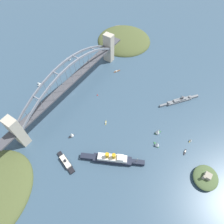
{
  "coord_description": "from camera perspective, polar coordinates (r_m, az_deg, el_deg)",
  "views": [
    {
      "loc": [
        142.96,
        175.11,
        249.81
      ],
      "look_at": [
        0.0,
        79.79,
        8.0
      ],
      "focal_mm": 30.6,
      "sensor_mm": 36.0,
      "label": 1
    }
  ],
  "objects": [
    {
      "name": "ground_plane",
      "position": [
        336.9,
        -11.41,
        5.36
      ],
      "size": [
        1400.0,
        1400.0,
        0.0
      ],
      "primitive_type": "plane",
      "color": "#385166"
    },
    {
      "name": "harbor_arch_bridge",
      "position": [
        315.23,
        -12.31,
        8.92
      ],
      "size": [
        277.17,
        17.13,
        66.69
      ],
      "color": "#BCB29E",
      "rests_on": "ground"
    },
    {
      "name": "headland_west_shore",
      "position": [
        448.54,
        3.48,
        20.66
      ],
      "size": [
        113.94,
        114.56,
        26.79
      ],
      "color": "#4C562D",
      "rests_on": "ground"
    },
    {
      "name": "ocean_liner",
      "position": [
        262.63,
        0.01,
        -13.82
      ],
      "size": [
        44.98,
        80.06,
        19.93
      ],
      "color": "#1E2333",
      "rests_on": "ground"
    },
    {
      "name": "naval_cruiser",
      "position": [
        336.44,
        19.53,
        3.26
      ],
      "size": [
        58.27,
        46.69,
        16.56
      ],
      "color": "slate",
      "rests_on": "ground"
    },
    {
      "name": "harbor_ferry_steamer",
      "position": [
        271.62,
        -13.66,
        -14.33
      ],
      "size": [
        16.82,
        36.8,
        7.9
      ],
      "color": "black",
      "rests_on": "ground"
    },
    {
      "name": "fort_island_mid_harbor",
      "position": [
        282.06,
        26.18,
        -17.16
      ],
      "size": [
        34.34,
        31.37,
        14.59
      ],
      "color": "#4C6038",
      "rests_on": "ground"
    },
    {
      "name": "seaplane_taxiing_near_bridge",
      "position": [
        365.62,
        -20.75,
        7.72
      ],
      "size": [
        7.96,
        9.57,
        4.94
      ],
      "color": "#B7B7B2",
      "rests_on": "ground"
    },
    {
      "name": "seaplane_second_in_formation",
      "position": [
        402.44,
        -12.74,
        15.2
      ],
      "size": [
        7.71,
        9.52,
        5.06
      ],
      "color": "#B7B7B2",
      "rests_on": "ground"
    },
    {
      "name": "small_boat_0",
      "position": [
        289.12,
        13.54,
        -5.66
      ],
      "size": [
        10.38,
        8.21,
        11.28
      ],
      "color": "#2D6B3D",
      "rests_on": "ground"
    },
    {
      "name": "small_boat_1",
      "position": [
        290.14,
        20.97,
        -11.08
      ],
      "size": [
        9.67,
        2.81,
        2.19
      ],
      "color": "black",
      "rests_on": "ground"
    },
    {
      "name": "small_boat_2",
      "position": [
        285.89,
        -11.97,
        -6.65
      ],
      "size": [
        9.49,
        6.71,
        9.06
      ],
      "color": "black",
      "rests_on": "ground"
    },
    {
      "name": "small_boat_3",
      "position": [
        368.58,
        1.44,
        12.08
      ],
      "size": [
        11.83,
        7.49,
        2.09
      ],
      "color": "brown",
      "rests_on": "ground"
    },
    {
      "name": "small_boat_4",
      "position": [
        299.46,
        22.51,
        -7.74
      ],
      "size": [
        6.37,
        3.89,
        6.26
      ],
      "color": "gold",
      "rests_on": "ground"
    },
    {
      "name": "small_boat_5",
      "position": [
        279.49,
        13.39,
        -9.29
      ],
      "size": [
        7.82,
        10.27,
        10.75
      ],
      "color": "#2D6B3D",
      "rests_on": "ground"
    },
    {
      "name": "small_boat_6",
      "position": [
        294.37,
        -1.86,
        -3.24
      ],
      "size": [
        7.39,
        4.87,
        2.08
      ],
      "color": "gold",
      "rests_on": "ground"
    },
    {
      "name": "channel_marker_buoy",
      "position": [
        328.34,
        -4.4,
        5.15
      ],
      "size": [
        2.2,
        2.2,
        2.75
      ],
      "color": "red",
      "rests_on": "ground"
    }
  ]
}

